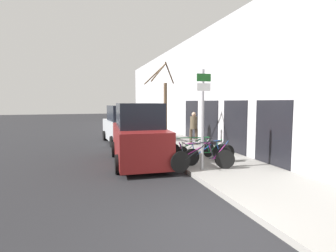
% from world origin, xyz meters
% --- Properties ---
extents(ground_plane, '(80.00, 80.00, 0.00)m').
position_xyz_m(ground_plane, '(0.00, 11.20, 0.00)').
color(ground_plane, black).
extents(sidewalk_curb, '(3.20, 32.00, 0.15)m').
position_xyz_m(sidewalk_curb, '(2.60, 14.00, 0.07)').
color(sidewalk_curb, gray).
rests_on(sidewalk_curb, ground).
extents(building_facade, '(0.23, 32.00, 6.50)m').
position_xyz_m(building_facade, '(4.35, 13.92, 3.23)').
color(building_facade, '#BCBCC1').
rests_on(building_facade, ground).
extents(signpost, '(0.50, 0.12, 3.39)m').
position_xyz_m(signpost, '(1.50, 3.96, 2.02)').
color(signpost, '#939399').
rests_on(signpost, sidewalk_curb).
extents(bicycle_0, '(2.40, 0.47, 0.98)m').
position_xyz_m(bicycle_0, '(1.49, 3.92, 0.56)').
color(bicycle_0, black).
rests_on(bicycle_0, sidewalk_curb).
extents(bicycle_1, '(2.04, 1.05, 0.92)m').
position_xyz_m(bicycle_1, '(1.58, 4.16, 0.54)').
color(bicycle_1, black).
rests_on(bicycle_1, sidewalk_curb).
extents(bicycle_2, '(2.26, 0.52, 0.87)m').
position_xyz_m(bicycle_2, '(2.18, 4.68, 0.53)').
color(bicycle_2, black).
rests_on(bicycle_2, sidewalk_curb).
extents(bicycle_3, '(2.39, 1.18, 0.98)m').
position_xyz_m(bicycle_3, '(1.81, 5.12, 0.57)').
color(bicycle_3, black).
rests_on(bicycle_3, sidewalk_curb).
extents(bicycle_4, '(1.97, 0.74, 0.84)m').
position_xyz_m(bicycle_4, '(1.93, 5.47, 0.51)').
color(bicycle_4, black).
rests_on(bicycle_4, sidewalk_curb).
extents(parked_car_0, '(2.24, 4.76, 2.41)m').
position_xyz_m(parked_car_0, '(-0.25, 6.19, 1.09)').
color(parked_car_0, maroon).
rests_on(parked_car_0, ground).
extents(parked_car_1, '(2.25, 4.47, 2.24)m').
position_xyz_m(parked_car_1, '(-0.06, 11.65, 1.01)').
color(parked_car_1, '#B2B7BC').
rests_on(parked_car_1, ground).
extents(pedestrian_near, '(0.45, 0.39, 1.76)m').
position_xyz_m(pedestrian_near, '(3.30, 8.85, 1.17)').
color(pedestrian_near, '#4C3D2D').
rests_on(pedestrian_near, sidewalk_curb).
extents(street_tree, '(1.44, 1.97, 4.16)m').
position_xyz_m(street_tree, '(1.29, 7.65, 2.09)').
color(street_tree, brown).
rests_on(street_tree, sidewalk_curb).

